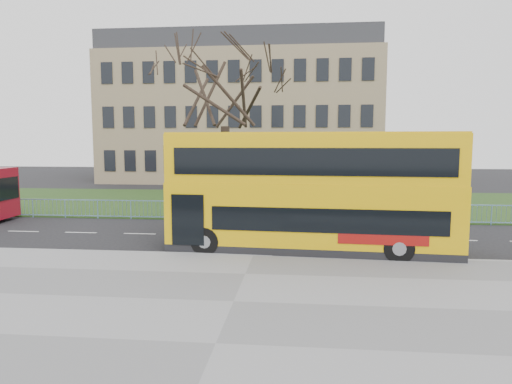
# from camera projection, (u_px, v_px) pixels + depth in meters

# --- Properties ---
(ground) EXTENTS (120.00, 120.00, 0.00)m
(ground) POSITION_uv_depth(u_px,v_px,m) (257.00, 248.00, 19.14)
(ground) COLOR black
(ground) RESTS_ON ground
(pavement) EXTENTS (80.00, 10.50, 0.12)m
(pavement) POSITION_uv_depth(u_px,v_px,m) (234.00, 303.00, 12.46)
(pavement) COLOR slate
(pavement) RESTS_ON ground
(kerb) EXTENTS (80.00, 0.20, 0.14)m
(kerb) POSITION_uv_depth(u_px,v_px,m) (253.00, 256.00, 17.60)
(kerb) COLOR gray
(kerb) RESTS_ON ground
(grass_verge) EXTENTS (80.00, 15.40, 0.08)m
(grass_verge) POSITION_uv_depth(u_px,v_px,m) (276.00, 203.00, 33.28)
(grass_verge) COLOR #193312
(grass_verge) RESTS_ON ground
(guard_railing) EXTENTS (40.00, 0.12, 1.10)m
(guard_railing) POSITION_uv_depth(u_px,v_px,m) (268.00, 212.00, 25.61)
(guard_railing) COLOR #6891B9
(guard_railing) RESTS_ON ground
(bare_tree) EXTENTS (8.92, 8.92, 12.74)m
(bare_tree) POSITION_uv_depth(u_px,v_px,m) (225.00, 110.00, 28.62)
(bare_tree) COLOR black
(bare_tree) RESTS_ON grass_verge
(civic_building) EXTENTS (30.00, 15.00, 14.00)m
(civic_building) POSITION_uv_depth(u_px,v_px,m) (243.00, 120.00, 53.49)
(civic_building) COLOR #8D7A5A
(civic_building) RESTS_ON ground
(yellow_bus) EXTENTS (11.51, 3.39, 4.76)m
(yellow_bus) POSITION_uv_depth(u_px,v_px,m) (311.00, 190.00, 18.26)
(yellow_bus) COLOR #DEAB09
(yellow_bus) RESTS_ON ground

